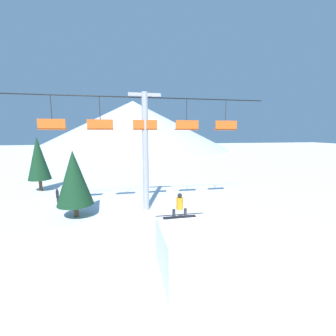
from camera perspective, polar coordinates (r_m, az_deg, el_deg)
ground_plane at (r=10.88m, az=10.21°, el=-25.12°), size 220.00×220.00×0.00m
mountain_ridge at (r=84.25m, az=-8.84°, el=10.67°), size 68.86×68.86×17.19m
snow_ramp at (r=10.15m, az=5.33°, el=-20.54°), size 2.36×3.25×2.16m
snowboarder at (r=10.54m, az=2.98°, el=-9.62°), size 1.56×0.31×1.16m
chairlift at (r=17.23m, az=-5.79°, el=6.88°), size 19.00×0.46×9.03m
pine_tree_near at (r=17.27m, az=-22.78°, el=-2.31°), size 2.53×2.53×4.87m
pine_tree_far at (r=26.65m, az=-30.09°, el=2.13°), size 2.23×2.23×5.67m
distant_skier at (r=21.95m, az=-26.28°, el=-6.19°), size 0.24×0.24×1.23m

